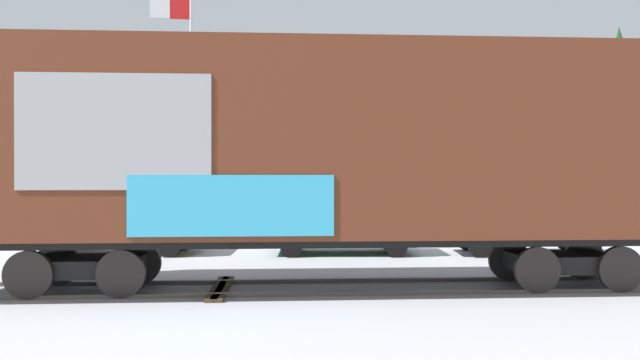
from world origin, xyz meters
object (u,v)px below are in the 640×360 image
(freight_car, at_px, (330,146))
(parked_car_silver, at_px, (524,226))
(parked_car_green, at_px, (342,224))
(flagpole, at_px, (183,78))
(parked_car_tan, at_px, (122,224))

(freight_car, relative_size, parked_car_silver, 3.41)
(freight_car, relative_size, parked_car_green, 3.55)
(flagpole, distance_m, parked_car_silver, 14.48)
(parked_car_green, distance_m, parked_car_silver, 5.43)
(parked_car_tan, xyz_separation_m, parked_car_green, (6.61, -0.08, -0.02))
(flagpole, bearing_deg, parked_car_tan, -93.97)
(flagpole, height_order, parked_car_green, flagpole)
(parked_car_green, relative_size, parked_car_silver, 0.96)
(freight_car, distance_m, flagpole, 13.83)
(freight_car, bearing_deg, parked_car_green, 84.86)
(parked_car_silver, bearing_deg, parked_car_green, 177.96)
(parked_car_tan, distance_m, parked_car_silver, 12.04)
(parked_car_silver, bearing_deg, flagpole, 149.91)
(freight_car, height_order, flagpole, flagpole)
(parked_car_tan, distance_m, parked_car_green, 6.61)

